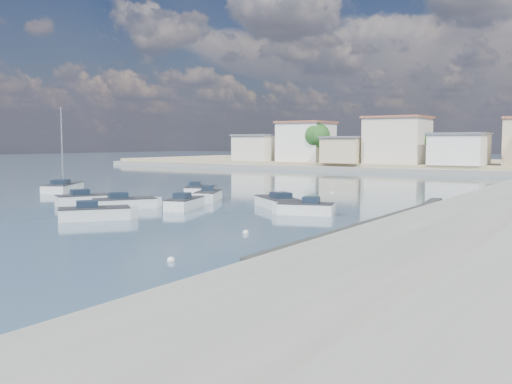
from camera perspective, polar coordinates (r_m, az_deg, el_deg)
ground at (r=65.58m, az=15.48°, el=0.31°), size 400.00×400.00×0.00m
breakwater at (r=37.63m, az=12.71°, el=-2.74°), size 2.00×31.02×0.35m
far_shore_land at (r=116.07m, az=23.40°, el=2.39°), size 160.00×40.00×1.40m
far_shore_quay at (r=95.49m, az=21.21°, el=1.80°), size 160.00×2.50×0.80m
motorboat_a at (r=44.91m, az=-7.05°, el=-1.15°), size 2.95×4.87×1.48m
motorboat_b at (r=45.52m, az=-12.70°, el=-1.15°), size 4.20×5.02×1.48m
motorboat_c at (r=45.14m, az=2.10°, el=-1.08°), size 5.71×5.15×1.48m
motorboat_d at (r=40.94m, az=4.67°, el=-1.72°), size 4.45×2.79×1.48m
motorboat_e at (r=49.39m, az=-16.36°, el=-0.76°), size 3.76×5.12×1.48m
motorboat_f at (r=57.06m, az=-6.01°, el=0.17°), size 3.97×4.76×1.48m
motorboat_g at (r=50.63m, az=-4.89°, el=-0.44°), size 3.75×5.08×1.48m
motorboat_h at (r=39.61m, az=-15.49°, el=-2.11°), size 4.30×4.73×1.48m
sailboat at (r=63.58m, az=-18.64°, el=0.45°), size 5.75×7.04×9.00m
mooring_buoys at (r=41.69m, az=9.83°, el=-2.11°), size 18.30×33.94×0.35m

